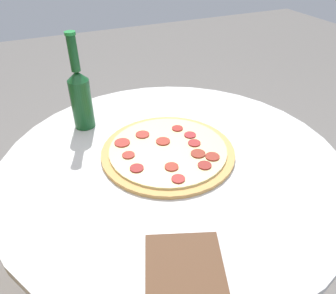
# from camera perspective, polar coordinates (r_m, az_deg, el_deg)

# --- Properties ---
(table) EXTENTS (0.90, 0.90, 0.76)m
(table) POSITION_cam_1_polar(r_m,az_deg,el_deg) (0.99, 0.66, -11.33)
(table) COLOR silver
(table) RESTS_ON ground_plane
(pizza) EXTENTS (0.36, 0.36, 0.02)m
(pizza) POSITION_cam_1_polar(r_m,az_deg,el_deg) (0.87, 0.01, -0.66)
(pizza) COLOR tan
(pizza) RESTS_ON table
(beer_bottle) EXTENTS (0.06, 0.06, 0.28)m
(beer_bottle) POSITION_cam_1_polar(r_m,az_deg,el_deg) (0.98, -15.01, 8.67)
(beer_bottle) COLOR #144C23
(beer_bottle) RESTS_ON table
(pizza_paddle) EXTENTS (0.27, 0.18, 0.02)m
(pizza_paddle) POSITION_cam_1_polar(r_m,az_deg,el_deg) (0.61, 3.12, -22.01)
(pizza_paddle) COLOR brown
(pizza_paddle) RESTS_ON table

